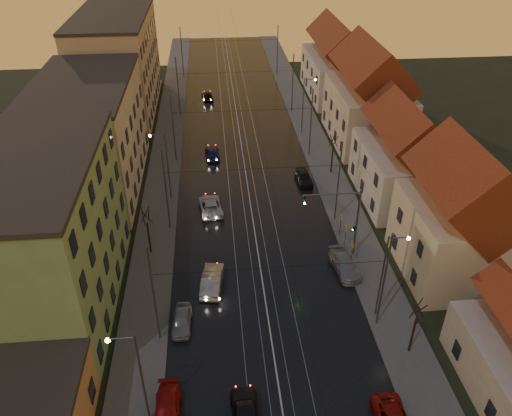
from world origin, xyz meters
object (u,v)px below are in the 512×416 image
object	(u,v)px
driving_car_2	(210,206)
parked_right_2	(304,177)
street_lamp_3	(305,100)
parked_left_2	(168,410)
street_lamp_1	(387,269)
driving_car_4	(207,96)
parked_right_1	(345,265)
street_lamp_0	(136,371)
traffic_light_mast	(347,215)
driving_car_1	(212,280)
parked_left_3	(182,320)
street_lamp_2	(164,159)
driving_car_0	(245,415)
driving_car_3	(212,153)

from	to	relation	value
driving_car_2	parked_right_2	size ratio (longest dim) A/B	1.21
street_lamp_3	parked_left_2	world-z (taller)	street_lamp_3
street_lamp_1	parked_right_2	world-z (taller)	street_lamp_1
driving_car_4	parked_right_1	xyz separation A→B (m)	(11.99, -44.83, -0.00)
street_lamp_3	driving_car_2	xyz separation A→B (m)	(-13.50, -19.14, -4.20)
street_lamp_3	driving_car_4	size ratio (longest dim) A/B	2.01
street_lamp_0	street_lamp_3	distance (m)	47.62
street_lamp_0	street_lamp_1	distance (m)	19.89
driving_car_4	parked_right_1	distance (m)	46.40
traffic_light_mast	driving_car_1	world-z (taller)	traffic_light_mast
driving_car_1	parked_left_3	distance (m)	5.08
driving_car_2	parked_left_2	xyz separation A→B (m)	(-3.20, -24.67, -0.07)
street_lamp_1	traffic_light_mast	xyz separation A→B (m)	(-1.11, 8.00, -0.29)
street_lamp_2	parked_left_3	bearing A→B (deg)	-83.70
traffic_light_mast	parked_left_3	xyz separation A→B (m)	(-14.92, -7.77, -3.97)
driving_car_0	parked_right_1	bearing A→B (deg)	-125.92
driving_car_1	parked_left_3	world-z (taller)	driving_car_1
traffic_light_mast	driving_car_4	xyz separation A→B (m)	(-12.38, 42.53, -3.92)
driving_car_4	driving_car_3	bearing A→B (deg)	84.05
driving_car_4	parked_right_2	size ratio (longest dim) A/B	0.98
street_lamp_2	parked_right_2	bearing A→B (deg)	7.26
traffic_light_mast	parked_right_2	world-z (taller)	traffic_light_mast
driving_car_0	driving_car_3	distance (m)	38.35
street_lamp_1	driving_car_2	bearing A→B (deg)	128.68
parked_right_1	parked_right_2	xyz separation A→B (m)	(-0.91, 16.31, 0.02)
street_lamp_1	driving_car_0	bearing A→B (deg)	-143.07
street_lamp_1	driving_car_0	world-z (taller)	street_lamp_1
driving_car_2	parked_right_2	xyz separation A→B (m)	(11.09, 5.15, 0.01)
street_lamp_3	parked_left_2	distance (m)	47.08
street_lamp_2	driving_car_3	bearing A→B (deg)	61.85
street_lamp_2	driving_car_4	size ratio (longest dim) A/B	2.01
parked_left_2	parked_right_2	world-z (taller)	parked_right_2
street_lamp_2	driving_car_2	bearing A→B (deg)	-33.68
street_lamp_1	driving_car_4	bearing A→B (deg)	104.95
traffic_light_mast	driving_car_0	xyz separation A→B (m)	(-10.51, -16.73, -3.82)
driving_car_1	driving_car_2	bearing A→B (deg)	-82.45
street_lamp_1	parked_left_3	xyz separation A→B (m)	(-16.03, 0.23, -4.25)
parked_left_3	parked_left_2	bearing A→B (deg)	-92.52
street_lamp_1	driving_car_3	xyz separation A→B (m)	(-13.08, 29.59, -4.26)
street_lamp_0	parked_left_2	distance (m)	4.54
street_lamp_0	driving_car_3	world-z (taller)	street_lamp_0
driving_car_0	driving_car_2	xyz separation A→B (m)	(-1.88, 25.60, -0.10)
street_lamp_3	driving_car_1	size ratio (longest dim) A/B	1.69
street_lamp_1	driving_car_2	size ratio (longest dim) A/B	1.63
driving_car_2	parked_right_2	distance (m)	12.22
street_lamp_3	parked_left_3	world-z (taller)	street_lamp_3
driving_car_0	parked_right_2	distance (m)	32.10
street_lamp_1	parked_right_1	world-z (taller)	street_lamp_1
street_lamp_2	parked_left_2	size ratio (longest dim) A/B	1.91
street_lamp_0	street_lamp_1	bearing A→B (deg)	23.72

